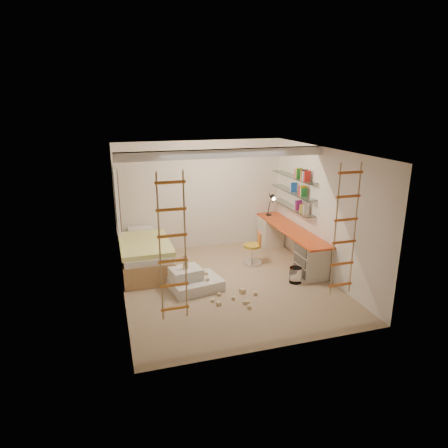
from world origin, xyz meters
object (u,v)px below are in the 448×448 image
object	(u,v)px
bed	(145,255)
play_platform	(193,281)
swivel_chair	(253,252)
desk	(290,242)

from	to	relation	value
bed	play_platform	xyz separation A→B (m)	(0.77, -1.22, -0.17)
bed	swivel_chair	bearing A→B (deg)	-9.42
desk	bed	bearing A→B (deg)	173.51
bed	play_platform	distance (m)	1.45
swivel_chair	play_platform	bearing A→B (deg)	-151.49
play_platform	desk	bearing A→B (deg)	19.48
desk	swivel_chair	world-z (taller)	desk
desk	play_platform	world-z (taller)	desk
bed	play_platform	world-z (taller)	bed
bed	swivel_chair	distance (m)	2.34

